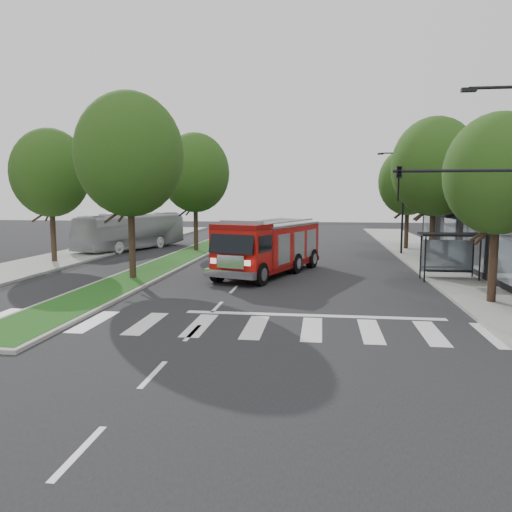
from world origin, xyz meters
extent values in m
plane|color=black|center=(0.00, 0.00, 0.00)|extent=(140.00, 140.00, 0.00)
cube|color=gray|center=(12.50, 10.00, 0.07)|extent=(5.00, 80.00, 0.15)
cube|color=gray|center=(-14.50, 10.00, 0.07)|extent=(5.00, 80.00, 0.15)
cube|color=gray|center=(-6.00, 18.00, 0.07)|extent=(3.00, 50.00, 0.14)
cube|color=#1B4513|center=(-6.00, 18.00, 0.14)|extent=(2.60, 49.50, 0.02)
cylinder|color=black|center=(9.80, 7.40, 1.25)|extent=(0.08, 0.08, 2.50)
cylinder|color=black|center=(12.60, 7.40, 1.25)|extent=(0.08, 0.08, 2.50)
cylinder|color=black|center=(9.80, 8.60, 1.25)|extent=(0.08, 0.08, 2.50)
cylinder|color=black|center=(12.60, 8.60, 1.25)|extent=(0.08, 0.08, 2.50)
cube|color=black|center=(11.20, 8.00, 2.55)|extent=(3.20, 1.60, 0.12)
cube|color=#8C99A5|center=(11.20, 8.70, 1.30)|extent=(2.80, 0.04, 1.80)
cube|color=black|center=(11.20, 8.00, 0.55)|extent=(2.40, 0.40, 0.08)
cylinder|color=black|center=(11.50, 2.00, 1.87)|extent=(0.36, 0.36, 3.74)
ellipsoid|color=#1C370F|center=(11.50, 2.00, 5.53)|extent=(4.40, 4.40, 5.06)
cylinder|color=black|center=(11.50, 14.00, 2.20)|extent=(0.36, 0.36, 4.40)
ellipsoid|color=#1C370F|center=(11.50, 14.00, 6.50)|extent=(5.60, 5.60, 6.44)
cylinder|color=black|center=(11.50, 24.00, 1.98)|extent=(0.36, 0.36, 3.96)
ellipsoid|color=#1C370F|center=(11.50, 24.00, 5.85)|extent=(5.00, 5.00, 5.75)
cylinder|color=black|center=(-6.00, 6.00, 2.31)|extent=(0.36, 0.36, 4.62)
ellipsoid|color=#1C370F|center=(-6.00, 6.00, 6.83)|extent=(5.80, 5.80, 6.67)
cylinder|color=black|center=(-6.00, 20.00, 2.20)|extent=(0.36, 0.36, 4.40)
ellipsoid|color=#1C370F|center=(-6.00, 20.00, 6.50)|extent=(5.60, 5.60, 6.44)
cylinder|color=black|center=(-14.00, 12.00, 2.09)|extent=(0.36, 0.36, 4.18)
ellipsoid|color=#1C370F|center=(-14.00, 12.00, 6.17)|extent=(5.20, 5.20, 5.98)
cylinder|color=black|center=(9.60, -3.50, 7.90)|extent=(1.80, 0.10, 0.10)
cube|color=black|center=(8.70, -3.50, 7.85)|extent=(0.45, 0.20, 0.12)
cylinder|color=black|center=(8.50, -3.50, 5.40)|extent=(4.00, 0.10, 0.10)
imported|color=black|center=(6.70, -3.50, 5.00)|extent=(0.18, 0.22, 1.10)
cylinder|color=black|center=(10.50, 20.00, 4.00)|extent=(0.16, 0.16, 8.00)
cylinder|color=black|center=(9.60, 20.00, 7.90)|extent=(1.80, 0.10, 0.10)
cube|color=black|center=(8.70, 20.00, 7.85)|extent=(0.45, 0.20, 0.12)
cube|color=#680805|center=(1.26, 9.12, 0.56)|extent=(5.78, 9.76, 0.28)
cube|color=#A10D08|center=(1.56, 9.96, 1.73)|extent=(5.03, 7.66, 2.23)
cube|color=#A10D08|center=(0.10, 5.87, 1.73)|extent=(3.30, 2.83, 2.34)
cube|color=#B2B2B7|center=(1.56, 9.96, 2.90)|extent=(5.03, 7.66, 0.13)
cylinder|color=#B2B2B7|center=(0.62, 10.30, 3.12)|extent=(2.36, 6.33, 0.11)
cylinder|color=#B2B2B7|center=(2.51, 9.62, 3.12)|extent=(2.36, 6.33, 0.11)
cube|color=silver|center=(-0.34, 4.66, 0.67)|extent=(2.86, 1.35, 0.39)
cube|color=#8C99A5|center=(0.10, 5.87, 3.23)|extent=(2.44, 1.19, 0.20)
cylinder|color=black|center=(-1.22, 5.99, 0.61)|extent=(0.78, 1.29, 1.23)
cylinder|color=black|center=(1.19, 5.12, 0.61)|extent=(0.78, 1.29, 1.23)
cylinder|color=black|center=(0.36, 10.39, 0.61)|extent=(0.78, 1.29, 1.23)
cylinder|color=black|center=(2.77, 9.53, 0.61)|extent=(0.78, 1.29, 1.23)
cylinder|color=black|center=(1.26, 12.91, 0.61)|extent=(0.78, 1.29, 1.23)
cylinder|color=black|center=(3.67, 12.05, 0.61)|extent=(0.78, 1.29, 1.23)
imported|color=#B5B5B9|center=(-12.00, 21.27, 1.60)|extent=(6.43, 11.76, 3.21)
camera|label=1|loc=(4.28, -20.02, 4.61)|focal=35.00mm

